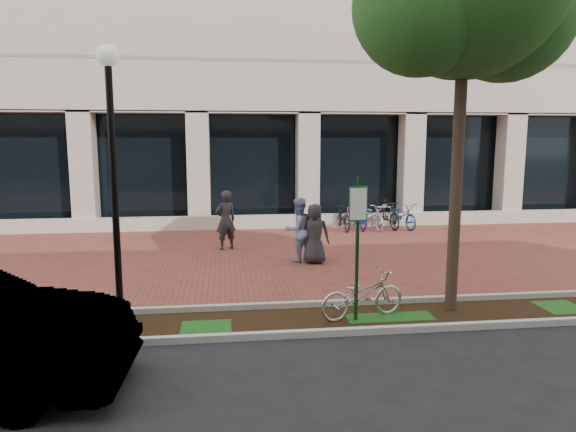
{
  "coord_description": "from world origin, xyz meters",
  "views": [
    {
      "loc": [
        -1.09,
        -14.0,
        3.25
      ],
      "look_at": [
        0.56,
        -0.8,
        1.25
      ],
      "focal_mm": 32.0,
      "sensor_mm": 36.0,
      "label": 1
    }
  ],
  "objects": [
    {
      "name": "pedestrian_left",
      "position": [
        -1.07,
        1.04,
        0.88
      ],
      "size": [
        0.76,
        0.66,
        1.76
      ],
      "primitive_type": "imported",
      "rotation": [
        0.0,
        0.0,
        3.58
      ],
      "color": "#27262B",
      "rests_on": "ground"
    },
    {
      "name": "curb_plaza_side",
      "position": [
        0.0,
        -4.5,
        0.06
      ],
      "size": [
        40.0,
        0.12,
        0.12
      ],
      "primitive_type": "cube",
      "color": "#B1B2A7",
      "rests_on": "ground"
    },
    {
      "name": "curb_street_side",
      "position": [
        0.0,
        -6.0,
        0.06
      ],
      "size": [
        40.0,
        0.12,
        0.12
      ],
      "primitive_type": "cube",
      "color": "#B1B2A7",
      "rests_on": "ground"
    },
    {
      "name": "locked_bicycle",
      "position": [
        1.37,
        -5.21,
        0.44
      ],
      "size": [
        1.77,
        1.0,
        0.88
      ],
      "primitive_type": "imported",
      "rotation": [
        0.0,
        0.0,
        1.84
      ],
      "color": "#B6B6BB",
      "rests_on": "ground"
    },
    {
      "name": "pedestrian_mid",
      "position": [
        0.84,
        -0.74,
        0.86
      ],
      "size": [
        1.04,
        0.96,
        1.72
      ],
      "primitive_type": "imported",
      "rotation": [
        0.0,
        0.0,
        3.62
      ],
      "color": "#839AC4",
      "rests_on": "ground"
    },
    {
      "name": "brick_plaza",
      "position": [
        0.0,
        0.0,
        0.01
      ],
      "size": [
        40.0,
        9.0,
        0.01
      ],
      "primitive_type": "cube",
      "color": "brown",
      "rests_on": "ground"
    },
    {
      "name": "ground",
      "position": [
        0.0,
        0.0,
        0.0
      ],
      "size": [
        120.0,
        120.0,
        0.0
      ],
      "primitive_type": "plane",
      "color": "black",
      "rests_on": "ground"
    },
    {
      "name": "parking_sign",
      "position": [
        1.23,
        -5.34,
        1.64
      ],
      "size": [
        0.34,
        0.07,
        2.6
      ],
      "rotation": [
        0.0,
        0.0,
        0.12
      ],
      "color": "#153C18",
      "rests_on": "ground"
    },
    {
      "name": "lamppost",
      "position": [
        -2.96,
        -4.96,
        2.69
      ],
      "size": [
        0.36,
        0.36,
        4.79
      ],
      "color": "black",
      "rests_on": "ground"
    },
    {
      "name": "pedestrian_right",
      "position": [
        1.24,
        -0.98,
        0.79
      ],
      "size": [
        0.86,
        0.64,
        1.59
      ],
      "primitive_type": "imported",
      "rotation": [
        0.0,
        0.0,
        2.96
      ],
      "color": "#25252A",
      "rests_on": "ground"
    },
    {
      "name": "planting_strip",
      "position": [
        0.0,
        -5.25,
        0.01
      ],
      "size": [
        40.0,
        1.5,
        0.01
      ],
      "primitive_type": "cube",
      "color": "black",
      "rests_on": "ground"
    },
    {
      "name": "bike_rack_cluster",
      "position": [
        4.26,
        3.93,
        0.5
      ],
      "size": [
        3.07,
        1.91,
        1.06
      ],
      "rotation": [
        0.0,
        0.0,
        0.14
      ],
      "color": "black",
      "rests_on": "ground"
    },
    {
      "name": "bollard",
      "position": [
        7.02,
        3.14,
        0.52
      ],
      "size": [
        0.12,
        0.12,
        1.01
      ],
      "color": "silver",
      "rests_on": "ground"
    }
  ]
}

